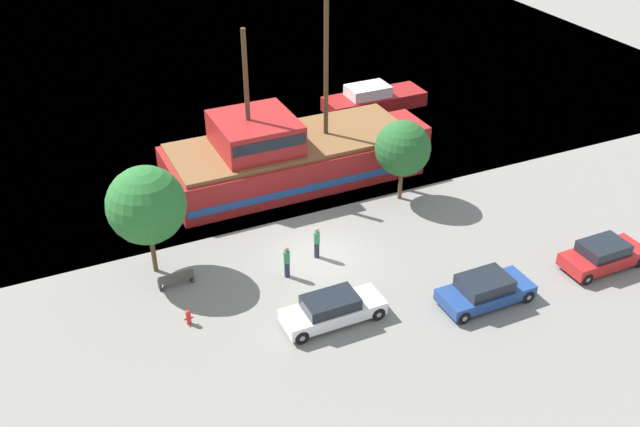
# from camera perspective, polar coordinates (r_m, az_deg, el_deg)

# --- Properties ---
(ground_plane) EXTENTS (160.00, 160.00, 0.00)m
(ground_plane) POSITION_cam_1_polar(r_m,az_deg,el_deg) (37.11, -0.17, -3.41)
(ground_plane) COLOR gray
(water_surface) EXTENTS (80.00, 80.00, 0.00)m
(water_surface) POSITION_cam_1_polar(r_m,az_deg,el_deg) (75.75, -14.64, 14.44)
(water_surface) COLOR #33566B
(water_surface) RESTS_ON ground
(pirate_ship) EXTENTS (16.54, 6.07, 11.01)m
(pirate_ship) POSITION_cam_1_polar(r_m,az_deg,el_deg) (43.52, -2.50, 4.73)
(pirate_ship) COLOR #A31E1E
(pirate_ship) RESTS_ON water_surface
(moored_boat_dockside) EXTENTS (7.64, 2.60, 1.86)m
(moored_boat_dockside) POSITION_cam_1_polar(r_m,az_deg,el_deg) (53.73, 4.27, 9.10)
(moored_boat_dockside) COLOR maroon
(moored_boat_dockside) RESTS_ON water_surface
(parked_car_curb_front) EXTENTS (4.41, 1.88, 1.46)m
(parked_car_curb_front) POSITION_cam_1_polar(r_m,az_deg,el_deg) (38.67, 21.71, -3.10)
(parked_car_curb_front) COLOR #B21E1E
(parked_car_curb_front) RESTS_ON ground_plane
(parked_car_curb_mid) EXTENTS (4.75, 1.77, 1.40)m
(parked_car_curb_mid) POSITION_cam_1_polar(r_m,az_deg,el_deg) (32.59, 1.00, -7.66)
(parked_car_curb_mid) COLOR white
(parked_car_curb_mid) RESTS_ON ground_plane
(parked_car_curb_rear) EXTENTS (4.55, 1.98, 1.44)m
(parked_car_curb_rear) POSITION_cam_1_polar(r_m,az_deg,el_deg) (34.54, 13.08, -5.98)
(parked_car_curb_rear) COLOR navy
(parked_car_curb_rear) RESTS_ON ground_plane
(fire_hydrant) EXTENTS (0.42, 0.25, 0.76)m
(fire_hydrant) POSITION_cam_1_polar(r_m,az_deg,el_deg) (33.17, -10.48, -8.12)
(fire_hydrant) COLOR red
(fire_hydrant) RESTS_ON ground_plane
(bench_promenade_east) EXTENTS (1.72, 0.45, 0.85)m
(bench_promenade_east) POSITION_cam_1_polar(r_m,az_deg,el_deg) (35.50, -11.45, -5.14)
(bench_promenade_east) COLOR #4C4742
(bench_promenade_east) RESTS_ON ground_plane
(pedestrian_walking_near) EXTENTS (0.32, 0.32, 1.73)m
(pedestrian_walking_near) POSITION_cam_1_polar(r_m,az_deg,el_deg) (35.21, -2.67, -3.88)
(pedestrian_walking_near) COLOR #232838
(pedestrian_walking_near) RESTS_ON ground_plane
(pedestrian_walking_far) EXTENTS (0.32, 0.32, 1.80)m
(pedestrian_walking_far) POSITION_cam_1_polar(r_m,az_deg,el_deg) (36.52, -0.26, -2.31)
(pedestrian_walking_far) COLOR #232838
(pedestrian_walking_far) RESTS_ON ground_plane
(tree_row_east) EXTENTS (3.84, 3.84, 5.78)m
(tree_row_east) POSITION_cam_1_polar(r_m,az_deg,el_deg) (34.94, -13.73, 0.64)
(tree_row_east) COLOR brown
(tree_row_east) RESTS_ON ground_plane
(tree_row_mideast) EXTENTS (3.21, 3.21, 4.88)m
(tree_row_mideast) POSITION_cam_1_polar(r_m,az_deg,el_deg) (40.79, 6.64, 5.20)
(tree_row_mideast) COLOR brown
(tree_row_mideast) RESTS_ON ground_plane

